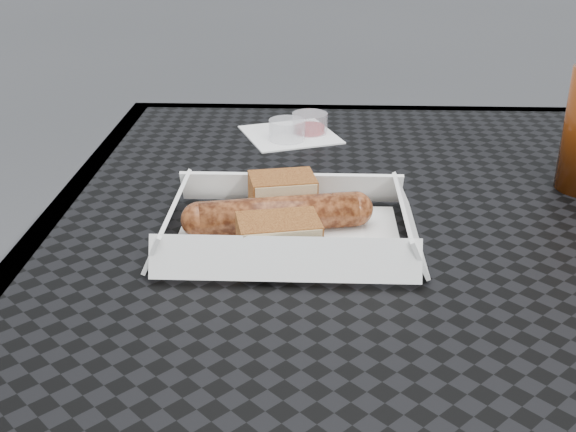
{
  "coord_description": "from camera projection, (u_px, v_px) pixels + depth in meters",
  "views": [
    {
      "loc": [
        -0.11,
        -0.73,
        1.06
      ],
      "look_at": [
        -0.13,
        -0.1,
        0.78
      ],
      "focal_mm": 45.0,
      "sensor_mm": 36.0,
      "label": 1
    }
  ],
  "objects": [
    {
      "name": "bratwurst",
      "position": [
        279.0,
        214.0,
        0.72
      ],
      "size": [
        0.19,
        0.07,
        0.04
      ],
      "rotation": [
        0.0,
        0.0,
        0.21
      ],
      "color": "brown",
      "rests_on": "food_tray"
    },
    {
      "name": "patio_table",
      "position": [
        407.0,
        266.0,
        0.82
      ],
      "size": [
        0.8,
        0.8,
        0.74
      ],
      "color": "black",
      "rests_on": "ground"
    },
    {
      "name": "napkin",
      "position": [
        290.0,
        135.0,
        1.02
      ],
      "size": [
        0.16,
        0.16,
        0.0
      ],
      "primitive_type": "cube",
      "rotation": [
        0.0,
        0.0,
        0.37
      ],
      "color": "white",
      "rests_on": "patio_table"
    },
    {
      "name": "condiment_cup_sauce",
      "position": [
        310.0,
        124.0,
        1.02
      ],
      "size": [
        0.05,
        0.05,
        0.03
      ],
      "primitive_type": "cylinder",
      "color": "maroon",
      "rests_on": "patio_table"
    },
    {
      "name": "veg_garnish",
      "position": [
        342.0,
        261.0,
        0.66
      ],
      "size": [
        0.03,
        0.03,
        0.0
      ],
      "color": "#E83A0A",
      "rests_on": "food_tray"
    },
    {
      "name": "bread_near",
      "position": [
        282.0,
        195.0,
        0.76
      ],
      "size": [
        0.08,
        0.06,
        0.04
      ],
      "primitive_type": "cube",
      "rotation": [
        0.0,
        0.0,
        0.21
      ],
      "color": "brown",
      "rests_on": "food_tray"
    },
    {
      "name": "condiment_cup_empty",
      "position": [
        287.0,
        131.0,
        0.99
      ],
      "size": [
        0.05,
        0.05,
        0.03
      ],
      "primitive_type": "cylinder",
      "color": "silver",
      "rests_on": "patio_table"
    },
    {
      "name": "food_tray",
      "position": [
        288.0,
        237.0,
        0.72
      ],
      "size": [
        0.22,
        0.15,
        0.0
      ],
      "primitive_type": "cube",
      "color": "white",
      "rests_on": "patio_table"
    },
    {
      "name": "bread_far",
      "position": [
        279.0,
        238.0,
        0.67
      ],
      "size": [
        0.08,
        0.06,
        0.04
      ],
      "primitive_type": "cube",
      "rotation": [
        0.0,
        0.0,
        0.21
      ],
      "color": "brown",
      "rests_on": "food_tray"
    }
  ]
}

